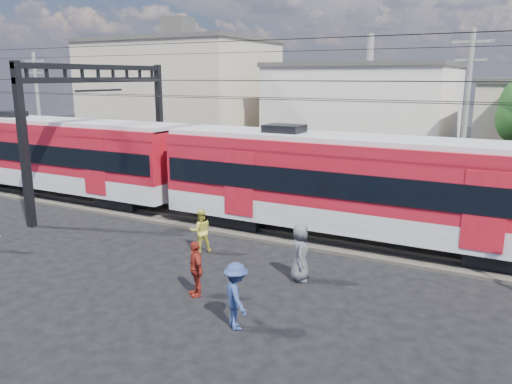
# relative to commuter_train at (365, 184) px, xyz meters

# --- Properties ---
(ground) EXTENTS (120.00, 120.00, 0.00)m
(ground) POSITION_rel_commuter_train_xyz_m (-3.36, -8.00, -2.40)
(ground) COLOR black
(ground) RESTS_ON ground
(track_bed) EXTENTS (70.00, 3.40, 0.12)m
(track_bed) POSITION_rel_commuter_train_xyz_m (-3.36, 0.00, -2.34)
(track_bed) COLOR #2D2823
(track_bed) RESTS_ON ground
(rail_near) EXTENTS (70.00, 0.12, 0.12)m
(rail_near) POSITION_rel_commuter_train_xyz_m (-3.36, -0.75, -2.22)
(rail_near) COLOR #59544C
(rail_near) RESTS_ON track_bed
(rail_far) EXTENTS (70.00, 0.12, 0.12)m
(rail_far) POSITION_rel_commuter_train_xyz_m (-3.36, 0.75, -2.22)
(rail_far) COLOR #59544C
(rail_far) RESTS_ON track_bed
(commuter_train) EXTENTS (50.30, 3.08, 4.17)m
(commuter_train) POSITION_rel_commuter_train_xyz_m (0.00, 0.00, 0.00)
(commuter_train) COLOR black
(commuter_train) RESTS_ON ground
(catenary) EXTENTS (70.00, 9.30, 7.52)m
(catenary) POSITION_rel_commuter_train_xyz_m (-12.01, -0.00, 2.73)
(catenary) COLOR black
(catenary) RESTS_ON ground
(building_west) EXTENTS (14.28, 10.20, 9.30)m
(building_west) POSITION_rel_commuter_train_xyz_m (-20.36, 16.00, 2.25)
(building_west) COLOR gray
(building_west) RESTS_ON ground
(building_midwest) EXTENTS (12.24, 12.24, 7.30)m
(building_midwest) POSITION_rel_commuter_train_xyz_m (-5.36, 19.00, 1.25)
(building_midwest) COLOR beige
(building_midwest) RESTS_ON ground
(utility_pole_mid) EXTENTS (1.80, 0.24, 8.50)m
(utility_pole_mid) POSITION_rel_commuter_train_xyz_m (2.64, 7.00, 2.13)
(utility_pole_mid) COLOR slate
(utility_pole_mid) RESTS_ON ground
(utility_pole_west) EXTENTS (1.80, 0.24, 8.00)m
(utility_pole_west) POSITION_rel_commuter_train_xyz_m (-25.36, 6.00, 1.88)
(utility_pole_west) COLOR slate
(utility_pole_west) RESTS_ON ground
(pedestrian_b) EXTENTS (1.01, 1.00, 1.64)m
(pedestrian_b) POSITION_rel_commuter_train_xyz_m (-5.04, -3.72, -1.58)
(pedestrian_b) COLOR gold
(pedestrian_b) RESTS_ON ground
(pedestrian_c) EXTENTS (1.30, 1.25, 1.78)m
(pedestrian_c) POSITION_rel_commuter_train_xyz_m (-0.98, -8.08, -1.51)
(pedestrian_c) COLOR navy
(pedestrian_c) RESTS_ON ground
(pedestrian_d) EXTENTS (1.03, 0.94, 1.69)m
(pedestrian_d) POSITION_rel_commuter_train_xyz_m (-3.03, -6.92, -1.56)
(pedestrian_d) COLOR maroon
(pedestrian_d) RESTS_ON ground
(pedestrian_e) EXTENTS (0.88, 1.05, 1.84)m
(pedestrian_e) POSITION_rel_commuter_train_xyz_m (-0.76, -4.42, -1.48)
(pedestrian_e) COLOR #434448
(pedestrian_e) RESTS_ON ground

